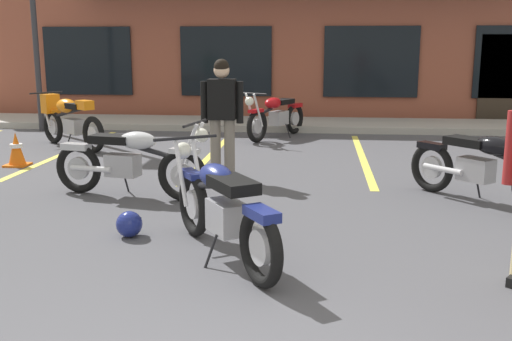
{
  "coord_description": "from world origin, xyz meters",
  "views": [
    {
      "loc": [
        0.54,
        -2.41,
        1.87
      ],
      "look_at": [
        -0.11,
        3.81,
        0.55
      ],
      "focal_mm": 42.05,
      "sensor_mm": 36.0,
      "label": 1
    }
  ],
  "objects_px": {
    "motorcycle_blue_standard": "(69,119)",
    "person_by_back_row": "(222,112)",
    "motorcycle_orange_scrambler": "(130,161)",
    "helmet_on_pavement": "(129,224)",
    "motorcycle_black_cruiser": "(484,166)",
    "traffic_cone": "(16,150)",
    "motorcycle_foreground_classic": "(222,207)",
    "motorcycle_red_sportbike": "(276,115)"
  },
  "relations": [
    {
      "from": "motorcycle_blue_standard",
      "to": "person_by_back_row",
      "type": "bearing_deg",
      "value": -35.59
    },
    {
      "from": "motorcycle_orange_scrambler",
      "to": "helmet_on_pavement",
      "type": "height_order",
      "value": "motorcycle_orange_scrambler"
    },
    {
      "from": "motorcycle_black_cruiser",
      "to": "traffic_cone",
      "type": "bearing_deg",
      "value": 166.45
    },
    {
      "from": "helmet_on_pavement",
      "to": "motorcycle_orange_scrambler",
      "type": "bearing_deg",
      "value": 106.88
    },
    {
      "from": "motorcycle_blue_standard",
      "to": "motorcycle_orange_scrambler",
      "type": "height_order",
      "value": "same"
    },
    {
      "from": "motorcycle_foreground_classic",
      "to": "helmet_on_pavement",
      "type": "distance_m",
      "value": 1.16
    },
    {
      "from": "motorcycle_foreground_classic",
      "to": "motorcycle_black_cruiser",
      "type": "distance_m",
      "value": 3.51
    },
    {
      "from": "motorcycle_red_sportbike",
      "to": "motorcycle_black_cruiser",
      "type": "bearing_deg",
      "value": -59.98
    },
    {
      "from": "motorcycle_foreground_classic",
      "to": "motorcycle_red_sportbike",
      "type": "distance_m",
      "value": 6.99
    },
    {
      "from": "helmet_on_pavement",
      "to": "traffic_cone",
      "type": "relative_size",
      "value": 0.49
    },
    {
      "from": "motorcycle_blue_standard",
      "to": "helmet_on_pavement",
      "type": "distance_m",
      "value": 5.75
    },
    {
      "from": "traffic_cone",
      "to": "helmet_on_pavement",
      "type": "bearing_deg",
      "value": -48.82
    },
    {
      "from": "motorcycle_foreground_classic",
      "to": "person_by_back_row",
      "type": "height_order",
      "value": "person_by_back_row"
    },
    {
      "from": "helmet_on_pavement",
      "to": "traffic_cone",
      "type": "height_order",
      "value": "traffic_cone"
    },
    {
      "from": "motorcycle_foreground_classic",
      "to": "person_by_back_row",
      "type": "bearing_deg",
      "value": 99.05
    },
    {
      "from": "motorcycle_black_cruiser",
      "to": "person_by_back_row",
      "type": "height_order",
      "value": "person_by_back_row"
    },
    {
      "from": "motorcycle_black_cruiser",
      "to": "motorcycle_blue_standard",
      "type": "height_order",
      "value": "same"
    },
    {
      "from": "motorcycle_foreground_classic",
      "to": "helmet_on_pavement",
      "type": "bearing_deg",
      "value": 154.62
    },
    {
      "from": "motorcycle_foreground_classic",
      "to": "person_by_back_row",
      "type": "relative_size",
      "value": 1.1
    },
    {
      "from": "person_by_back_row",
      "to": "helmet_on_pavement",
      "type": "height_order",
      "value": "person_by_back_row"
    },
    {
      "from": "motorcycle_orange_scrambler",
      "to": "motorcycle_foreground_classic",
      "type": "bearing_deg",
      "value": -53.83
    },
    {
      "from": "motorcycle_foreground_classic",
      "to": "motorcycle_black_cruiser",
      "type": "height_order",
      "value": "same"
    },
    {
      "from": "motorcycle_foreground_classic",
      "to": "motorcycle_black_cruiser",
      "type": "xyz_separation_m",
      "value": [
        2.78,
        2.13,
        0.0
      ]
    },
    {
      "from": "motorcycle_orange_scrambler",
      "to": "traffic_cone",
      "type": "height_order",
      "value": "motorcycle_orange_scrambler"
    },
    {
      "from": "motorcycle_black_cruiser",
      "to": "traffic_cone",
      "type": "height_order",
      "value": "motorcycle_black_cruiser"
    },
    {
      "from": "motorcycle_red_sportbike",
      "to": "person_by_back_row",
      "type": "height_order",
      "value": "person_by_back_row"
    },
    {
      "from": "motorcycle_black_cruiser",
      "to": "motorcycle_foreground_classic",
      "type": "bearing_deg",
      "value": -142.54
    },
    {
      "from": "motorcycle_black_cruiser",
      "to": "motorcycle_blue_standard",
      "type": "xyz_separation_m",
      "value": [
        -6.53,
        3.38,
        0.07
      ]
    },
    {
      "from": "motorcycle_black_cruiser",
      "to": "traffic_cone",
      "type": "distance_m",
      "value": 6.83
    },
    {
      "from": "motorcycle_foreground_classic",
      "to": "motorcycle_orange_scrambler",
      "type": "height_order",
      "value": "same"
    },
    {
      "from": "motorcycle_black_cruiser",
      "to": "motorcycle_blue_standard",
      "type": "bearing_deg",
      "value": 152.61
    },
    {
      "from": "motorcycle_blue_standard",
      "to": "motorcycle_red_sportbike",
      "type": "bearing_deg",
      "value": 21.62
    },
    {
      "from": "motorcycle_foreground_classic",
      "to": "traffic_cone",
      "type": "bearing_deg",
      "value": 135.92
    },
    {
      "from": "person_by_back_row",
      "to": "traffic_cone",
      "type": "bearing_deg",
      "value": 170.93
    },
    {
      "from": "motorcycle_foreground_classic",
      "to": "traffic_cone",
      "type": "distance_m",
      "value": 5.37
    },
    {
      "from": "motorcycle_orange_scrambler",
      "to": "traffic_cone",
      "type": "bearing_deg",
      "value": 144.21
    },
    {
      "from": "person_by_back_row",
      "to": "helmet_on_pavement",
      "type": "distance_m",
      "value": 2.89
    },
    {
      "from": "person_by_back_row",
      "to": "traffic_cone",
      "type": "xyz_separation_m",
      "value": [
        -3.35,
        0.53,
        -0.69
      ]
    },
    {
      "from": "person_by_back_row",
      "to": "motorcycle_blue_standard",
      "type": "bearing_deg",
      "value": 144.41
    },
    {
      "from": "motorcycle_foreground_classic",
      "to": "motorcycle_red_sportbike",
      "type": "xyz_separation_m",
      "value": [
        -0.02,
        6.99,
        0.0
      ]
    },
    {
      "from": "motorcycle_foreground_classic",
      "to": "motorcycle_orange_scrambler",
      "type": "xyz_separation_m",
      "value": [
        -1.48,
        2.02,
        0.0
      ]
    },
    {
      "from": "motorcycle_red_sportbike",
      "to": "motorcycle_orange_scrambler",
      "type": "height_order",
      "value": "same"
    }
  ]
}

